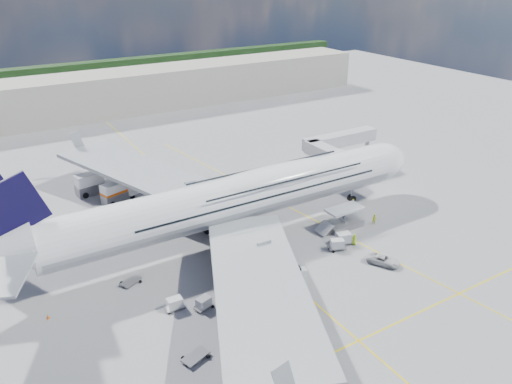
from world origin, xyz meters
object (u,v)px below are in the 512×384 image
dolly_nose_near (343,238)px  catering_truck_outer (94,184)px  dolly_row_c (204,303)px  cone_wing_right_inner (270,263)px  crew_wing (244,274)px  cone_tail (48,317)px  service_van (383,260)px  crew_nose (353,204)px  cargo_loader (343,221)px  catering_truck_inner (118,193)px  crew_tug (273,325)px  dolly_back (131,281)px  cone_wing_left_inner (163,210)px  dolly_row_b (196,356)px  dolly_row_a (175,304)px  crew_loader (374,219)px  cone_nose (344,190)px  dolly_nose_far (337,244)px  jet_bridge (336,147)px  crew_van (354,239)px  cone_wing_left_outer (80,218)px  airliner (237,197)px  baggage_tug (297,273)px

dolly_nose_near → catering_truck_outer: (-29.07, 40.64, 0.93)m
dolly_row_c → cone_wing_right_inner: 13.68m
crew_wing → cone_tail: size_ratio=3.36×
service_van → crew_nose: (8.65, 16.67, 0.28)m
cargo_loader → catering_truck_inner: bearing=134.6°
cargo_loader → crew_tug: (-24.55, -15.94, -0.49)m
dolly_back → cone_wing_left_inner: 22.76m
crew_nose → dolly_row_b: bearing=159.2°
dolly_row_a → dolly_row_b: 9.79m
service_van → crew_loader: crew_loader is taller
crew_nose → cone_nose: crew_nose is taller
dolly_nose_far → dolly_nose_near: dolly_nose_near is taller
dolly_row_c → cone_wing_left_inner: bearing=61.6°
jet_bridge → service_van: bearing=-116.9°
cone_tail → cargo_loader: bearing=-0.9°
crew_van → dolly_row_a: bearing=49.4°
cone_wing_left_outer → catering_truck_inner: bearing=24.8°
dolly_back → cone_nose: bearing=-16.6°
crew_nose → cone_wing_left_inner: bearing=103.6°
catering_truck_inner → cone_wing_right_inner: 35.76m
cone_nose → dolly_row_b: bearing=-148.9°
cargo_loader → airliner: bearing=156.8°
dolly_back → cone_wing_right_inner: (19.35, -6.10, -0.05)m
cone_wing_left_inner → service_van: bearing=-57.3°
dolly_row_b → crew_tug: size_ratio=2.35×
cone_wing_left_outer → cargo_loader: bearing=-34.9°
dolly_row_b → cone_tail: cone_tail is taller
cone_wing_left_inner → cone_wing_left_outer: cone_wing_left_outer is taller
baggage_tug → cone_wing_left_inner: size_ratio=5.90×
catering_truck_inner → dolly_back: bearing=-120.5°
airliner → cone_nose: 27.86m
crew_nose → cone_nose: bearing=15.1°
crew_wing → crew_tug: size_ratio=1.25×
dolly_back → cone_tail: size_ratio=5.85×
jet_bridge → dolly_nose_near: jet_bridge is taller
service_van → cone_wing_right_inner: size_ratio=8.63×
dolly_back → cone_wing_left_outer: (-1.38, 23.59, -0.09)m
dolly_row_a → airliner: bearing=40.3°
dolly_back → cone_wing_left_outer: 23.63m
baggage_tug → service_van: 13.73m
cargo_loader → cone_nose: bearing=48.9°
dolly_row_c → cone_tail: 19.80m
jet_bridge → crew_loader: size_ratio=9.75×
cone_wing_left_inner → cone_tail: bearing=-138.5°
service_van → crew_nose: bearing=33.9°
dolly_back → catering_truck_outer: 33.84m
crew_nose → crew_van: bearing=-177.4°
dolly_nose_far → dolly_row_c: bearing=-151.7°
jet_bridge → service_van: (-15.23, -30.05, -6.16)m
cargo_loader → catering_truck_outer: (-32.56, 36.36, 0.72)m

